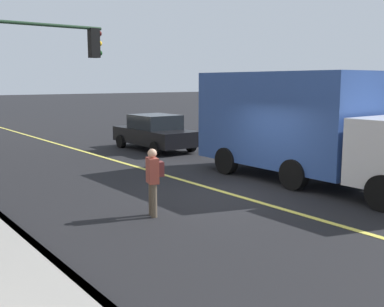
# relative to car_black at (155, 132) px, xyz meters

# --- Properties ---
(ground) EXTENTS (200.00, 200.00, 0.00)m
(ground) POSITION_rel_car_black_xyz_m (-8.32, 2.89, -0.80)
(ground) COLOR black
(curb_edge) EXTENTS (80.00, 0.16, 0.15)m
(curb_edge) POSITION_rel_car_black_xyz_m (-8.32, 8.70, -0.73)
(curb_edge) COLOR slate
(curb_edge) RESTS_ON ground
(lane_stripe_center) EXTENTS (80.00, 0.16, 0.01)m
(lane_stripe_center) POSITION_rel_car_black_xyz_m (-8.32, 2.89, -0.80)
(lane_stripe_center) COLOR #D8CC4C
(lane_stripe_center) RESTS_ON ground
(car_black) EXTENTS (4.55, 2.11, 1.61)m
(car_black) POSITION_rel_car_black_xyz_m (0.00, 0.00, 0.00)
(car_black) COLOR black
(car_black) RESTS_ON ground
(truck_blue) EXTENTS (8.39, 2.51, 3.41)m
(truck_blue) POSITION_rel_car_black_xyz_m (-8.49, -0.03, 0.97)
(truck_blue) COLOR silver
(truck_blue) RESTS_ON ground
(pedestrian_with_backpack) EXTENTS (0.42, 0.44, 1.59)m
(pedestrian_with_backpack) POSITION_rel_car_black_xyz_m (-8.92, 5.72, 0.12)
(pedestrian_with_backpack) COLOR brown
(pedestrian_with_backpack) RESTS_ON ground
(traffic_light_mast) EXTENTS (0.28, 4.53, 5.05)m
(traffic_light_mast) POSITION_rel_car_black_xyz_m (-4.14, 7.18, 2.71)
(traffic_light_mast) COLOR #1E3823
(traffic_light_mast) RESTS_ON ground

